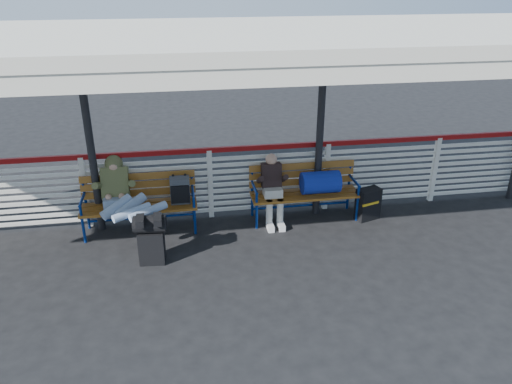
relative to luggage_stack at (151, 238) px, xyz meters
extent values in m
plane|color=black|center=(0.95, -0.58, -0.41)|extent=(60.00, 60.00, 0.00)
cube|color=silver|center=(0.95, 1.32, 0.19)|extent=(12.00, 0.04, 1.04)
cube|color=maroon|center=(0.95, 1.32, 0.79)|extent=(12.00, 0.06, 0.08)
cube|color=silver|center=(0.95, 0.32, 2.67)|extent=(12.60, 3.60, 0.16)
cube|color=silver|center=(0.95, -1.43, 2.54)|extent=(12.60, 0.06, 0.30)
cylinder|color=black|center=(-0.85, 1.17, 1.09)|extent=(0.12, 0.12, 3.00)
cylinder|color=black|center=(2.75, 1.17, 1.09)|extent=(0.12, 0.12, 3.00)
cube|color=black|center=(0.00, 0.00, -0.16)|extent=(0.38, 0.25, 0.49)
cylinder|color=black|center=(0.00, 0.00, 0.21)|extent=(0.47, 0.29, 0.25)
cube|color=#95581C|center=(-0.20, 0.95, 0.04)|extent=(1.80, 0.50, 0.04)
cube|color=#95581C|center=(-0.20, 1.21, 0.31)|extent=(1.80, 0.10, 0.40)
cylinder|color=navy|center=(-1.05, 0.75, -0.18)|extent=(0.04, 0.04, 0.45)
cylinder|color=navy|center=(0.65, 0.75, -0.18)|extent=(0.04, 0.04, 0.45)
cylinder|color=navy|center=(-1.05, 1.22, 0.04)|extent=(0.04, 0.04, 0.90)
cylinder|color=navy|center=(0.65, 1.22, 0.04)|extent=(0.04, 0.04, 0.90)
cube|color=#4D5055|center=(0.45, 0.97, 0.28)|extent=(0.30, 0.19, 0.43)
cube|color=#95581C|center=(2.50, 0.97, 0.04)|extent=(1.80, 0.50, 0.04)
cube|color=#95581C|center=(2.50, 1.23, 0.31)|extent=(1.80, 0.10, 0.40)
cylinder|color=navy|center=(1.65, 0.77, -0.18)|extent=(0.04, 0.04, 0.45)
cylinder|color=navy|center=(3.35, 0.77, -0.18)|extent=(0.04, 0.04, 0.45)
cylinder|color=navy|center=(1.65, 1.24, 0.04)|extent=(0.04, 0.04, 0.90)
cylinder|color=navy|center=(3.35, 1.24, 0.04)|extent=(0.04, 0.04, 0.90)
cylinder|color=navy|center=(2.75, 0.97, 0.25)|extent=(0.63, 0.37, 0.37)
cube|color=#93A5C6|center=(-0.55, 0.97, 0.13)|extent=(0.36, 0.26, 0.18)
cube|color=#4F542D|center=(-0.55, 1.17, 0.39)|extent=(0.42, 0.38, 0.53)
sphere|color=#4F542D|center=(-0.55, 1.27, 0.67)|extent=(0.28, 0.28, 0.28)
sphere|color=tan|center=(-0.55, 1.23, 0.66)|extent=(0.21, 0.21, 0.21)
cube|color=black|center=(-0.12, -0.06, 0.31)|extent=(0.11, 0.27, 0.10)
cube|color=black|center=(0.12, -0.06, 0.31)|extent=(0.11, 0.27, 0.10)
cube|color=beige|center=(1.95, 0.97, 0.12)|extent=(0.30, 0.24, 0.16)
cube|color=black|center=(1.95, 1.11, 0.37)|extent=(0.32, 0.23, 0.42)
sphere|color=tan|center=(1.95, 1.13, 0.64)|extent=(0.19, 0.19, 0.19)
cylinder|color=beige|center=(1.86, 0.79, -0.17)|extent=(0.11, 0.11, 0.46)
cylinder|color=beige|center=(2.04, 0.79, -0.17)|extent=(0.11, 0.11, 0.46)
cube|color=silver|center=(1.86, 0.69, -0.36)|extent=(0.10, 0.24, 0.10)
cube|color=silver|center=(2.04, 0.69, -0.36)|extent=(0.10, 0.24, 0.10)
cube|color=black|center=(3.55, 0.81, -0.13)|extent=(0.44, 0.33, 0.55)
cube|color=gold|center=(3.55, 0.69, -0.08)|extent=(0.32, 0.12, 0.04)
camera|label=1|loc=(0.46, -6.32, 3.48)|focal=35.00mm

